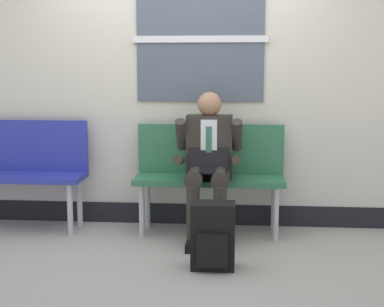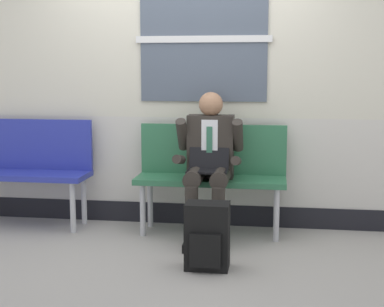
{
  "view_description": "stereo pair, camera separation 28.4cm",
  "coord_description": "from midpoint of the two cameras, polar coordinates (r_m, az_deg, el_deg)",
  "views": [
    {
      "loc": [
        0.54,
        -4.62,
        1.45
      ],
      "look_at": [
        0.14,
        0.04,
        0.75
      ],
      "focal_mm": 52.53,
      "sensor_mm": 36.0,
      "label": 1
    },
    {
      "loc": [
        0.82,
        -4.59,
        1.45
      ],
      "look_at": [
        0.14,
        0.04,
        0.75
      ],
      "focal_mm": 52.53,
      "sensor_mm": 36.0,
      "label": 2
    }
  ],
  "objects": [
    {
      "name": "bench_with_person",
      "position": [
        5.01,
        0.19,
        -1.59
      ],
      "size": [
        1.32,
        0.42,
        0.96
      ],
      "color": "#2D6B47",
      "rests_on": "ground"
    },
    {
      "name": "person_seated",
      "position": [
        4.79,
        -0.01,
        -0.75
      ],
      "size": [
        0.57,
        0.7,
        1.26
      ],
      "color": "#2D2823",
      "rests_on": "ground"
    },
    {
      "name": "bench_empty",
      "position": [
        5.42,
        -17.86,
        -1.21
      ],
      "size": [
        1.09,
        0.42,
        0.99
      ],
      "color": "#28339E",
      "rests_on": "ground"
    },
    {
      "name": "station_wall",
      "position": [
        5.24,
        -2.52,
        7.22
      ],
      "size": [
        6.65,
        0.17,
        2.68
      ],
      "color": "beige",
      "rests_on": "ground"
    },
    {
      "name": "backpack",
      "position": [
        4.15,
        0.17,
        -8.42
      ],
      "size": [
        0.32,
        0.25,
        0.49
      ],
      "color": "black",
      "rests_on": "ground"
    },
    {
      "name": "ground_plane",
      "position": [
        4.88,
        -3.34,
        -8.8
      ],
      "size": [
        18.0,
        18.0,
        0.0
      ],
      "primitive_type": "plane",
      "color": "#9E9991"
    }
  ]
}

